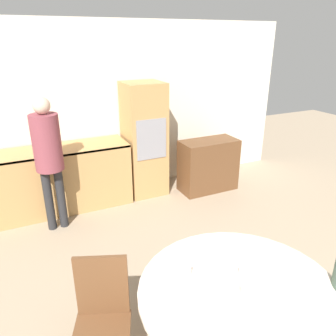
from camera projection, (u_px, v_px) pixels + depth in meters
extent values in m
cube|color=silver|center=(113.00, 110.00, 5.02)|extent=(6.08, 0.05, 2.60)
cube|color=tan|center=(50.00, 181.00, 4.61)|extent=(2.23, 0.60, 0.92)
cube|color=black|center=(46.00, 151.00, 4.45)|extent=(2.23, 0.60, 0.03)
cube|color=tan|center=(144.00, 140.00, 5.05)|extent=(0.58, 0.58, 1.74)
cube|color=gray|center=(152.00, 139.00, 4.77)|extent=(0.46, 0.01, 0.60)
cube|color=brown|center=(208.00, 165.00, 5.29)|extent=(0.92, 0.45, 0.84)
cylinder|color=brown|center=(236.00, 332.00, 2.37)|extent=(0.13, 0.13, 0.73)
cylinder|color=beige|center=(240.00, 291.00, 2.23)|extent=(1.40, 1.40, 0.03)
cylinder|color=brown|center=(331.00, 329.00, 2.58)|extent=(0.04, 0.04, 0.41)
cylinder|color=brown|center=(127.00, 336.00, 2.53)|extent=(0.04, 0.04, 0.41)
cube|color=brown|center=(102.00, 334.00, 2.29)|extent=(0.52, 0.52, 0.02)
cube|color=brown|center=(102.00, 286.00, 2.36)|extent=(0.36, 0.17, 0.50)
cylinder|color=#262628|center=(49.00, 200.00, 4.17)|extent=(0.11, 0.11, 0.83)
cylinder|color=#262628|center=(61.00, 198.00, 4.23)|extent=(0.11, 0.11, 0.83)
cylinder|color=brown|center=(47.00, 143.00, 3.92)|extent=(0.34, 0.34, 0.69)
sphere|color=beige|center=(41.00, 106.00, 3.75)|extent=(0.20, 0.20, 0.20)
cylinder|color=silver|center=(244.00, 273.00, 2.31)|extent=(0.08, 0.08, 0.10)
cylinder|color=beige|center=(251.00, 289.00, 2.19)|extent=(0.15, 0.15, 0.05)
cylinder|color=white|center=(189.00, 271.00, 2.34)|extent=(0.03, 0.03, 0.07)
cylinder|color=silver|center=(189.00, 266.00, 2.32)|extent=(0.03, 0.03, 0.01)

